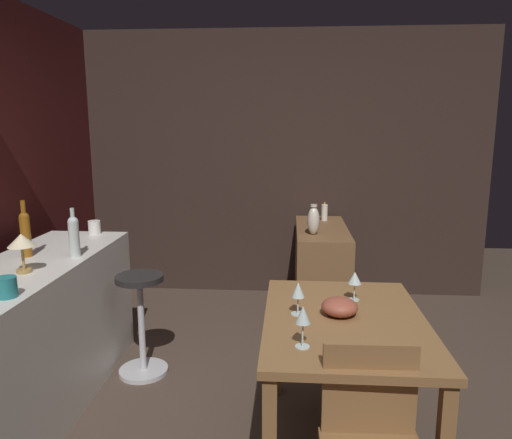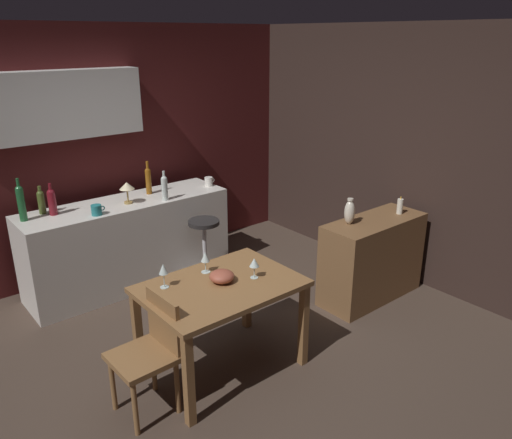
% 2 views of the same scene
% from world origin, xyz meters
% --- Properties ---
extents(wall_side_right, '(0.10, 4.40, 2.60)m').
position_xyz_m(wall_side_right, '(2.55, 0.30, 1.30)').
color(wall_side_right, '#33231E').
rests_on(wall_side_right, ground_plane).
extents(dining_table, '(1.15, 0.81, 0.74)m').
position_xyz_m(dining_table, '(0.03, -0.26, 0.64)').
color(dining_table, olive).
rests_on(dining_table, ground_plane).
extents(kitchen_counter, '(2.10, 0.60, 0.90)m').
position_xyz_m(kitchen_counter, '(0.15, 1.55, 0.45)').
color(kitchen_counter, silver).
rests_on(kitchen_counter, ground_plane).
extents(sideboard_cabinet, '(1.10, 0.44, 0.82)m').
position_xyz_m(sideboard_cabinet, '(1.85, -0.25, 0.41)').
color(sideboard_cabinet, brown).
rests_on(sideboard_cabinet, ground_plane).
extents(bar_stool, '(0.34, 0.34, 0.71)m').
position_xyz_m(bar_stool, '(0.74, 1.03, 0.38)').
color(bar_stool, '#262323').
rests_on(bar_stool, ground_plane).
extents(wine_glass_left, '(0.07, 0.07, 0.16)m').
position_xyz_m(wine_glass_left, '(0.29, -0.33, 0.86)').
color(wine_glass_left, silver).
rests_on(wine_glass_left, dining_table).
extents(wine_glass_right, '(0.07, 0.07, 0.19)m').
position_xyz_m(wine_glass_right, '(-0.32, -0.03, 0.88)').
color(wine_glass_right, silver).
rests_on(wine_glass_right, dining_table).
extents(wine_glass_center, '(0.07, 0.07, 0.17)m').
position_xyz_m(wine_glass_center, '(0.06, -0.02, 0.87)').
color(wine_glass_center, silver).
rests_on(wine_glass_center, dining_table).
extents(fruit_bowl, '(0.19, 0.19, 0.09)m').
position_xyz_m(fruit_bowl, '(0.06, -0.23, 0.79)').
color(fruit_bowl, '#9E4C38').
rests_on(fruit_bowl, dining_table).
extents(wine_bottle_clear, '(0.06, 0.06, 0.30)m').
position_xyz_m(wine_bottle_clear, '(0.50, 1.35, 1.04)').
color(wine_bottle_clear, silver).
rests_on(wine_bottle_clear, kitchen_counter).
extents(wine_bottle_amber, '(0.06, 0.06, 0.35)m').
position_xyz_m(wine_bottle_amber, '(0.47, 1.64, 1.06)').
color(wine_bottle_amber, '#8C5114').
rests_on(wine_bottle_amber, kitchen_counter).
extents(cup_teal, '(0.13, 0.10, 0.10)m').
position_xyz_m(cup_teal, '(-0.22, 1.35, 0.95)').
color(cup_teal, teal).
rests_on(cup_teal, kitchen_counter).
extents(cup_white, '(0.12, 0.09, 0.10)m').
position_xyz_m(cup_white, '(1.12, 1.48, 0.95)').
color(cup_white, white).
rests_on(cup_white, kitchen_counter).
extents(counter_lamp, '(0.15, 0.15, 0.22)m').
position_xyz_m(counter_lamp, '(0.15, 1.48, 1.07)').
color(counter_lamp, '#A58447').
rests_on(counter_lamp, kitchen_counter).
extents(pillar_candle_tall, '(0.06, 0.06, 0.18)m').
position_xyz_m(pillar_candle_tall, '(2.17, -0.29, 0.90)').
color(pillar_candle_tall, white).
rests_on(pillar_candle_tall, sideboard_cabinet).
extents(vase_ceramic_ivory, '(0.10, 0.10, 0.25)m').
position_xyz_m(vase_ceramic_ivory, '(1.57, -0.16, 0.94)').
color(vase_ceramic_ivory, beige).
rests_on(vase_ceramic_ivory, sideboard_cabinet).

